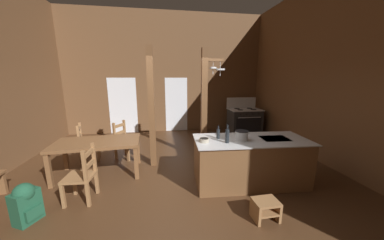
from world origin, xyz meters
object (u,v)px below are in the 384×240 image
object	(u,v)px
dining_table	(98,145)
stockpot_on_counter	(242,135)
step_stool	(265,208)
stove_range	(244,121)
ladderback_chair_near_window	(82,175)
mixing_bowl_on_counter	(204,140)
bottle_tall_on_counter	(218,134)
bottle_short_on_counter	(227,136)
backpack	(26,202)
ladderback_chair_by_post	(124,141)
kitchen_island	(250,161)
ladderback_chair_at_table_end	(87,143)

from	to	relation	value
dining_table	stockpot_on_counter	world-z (taller)	stockpot_on_counter
dining_table	step_stool	bearing A→B (deg)	-33.66
stove_range	ladderback_chair_near_window	bearing A→B (deg)	-141.85
mixing_bowl_on_counter	bottle_tall_on_counter	size ratio (longest dim) A/B	0.75
dining_table	mixing_bowl_on_counter	xyz separation A→B (m)	(2.10, -0.86, 0.28)
step_stool	bottle_short_on_counter	distance (m)	1.27
dining_table	backpack	size ratio (longest dim) A/B	2.94
ladderback_chair_by_post	bottle_tall_on_counter	distance (m)	2.62
kitchen_island	bottle_short_on_counter	distance (m)	0.80
ladderback_chair_at_table_end	backpack	xyz separation A→B (m)	(-0.09, -2.19, -0.14)
step_stool	stockpot_on_counter	xyz separation A→B (m)	(0.02, 1.01, 0.81)
dining_table	stockpot_on_counter	bearing A→B (deg)	-16.84
kitchen_island	ladderback_chair_at_table_end	bearing A→B (deg)	154.96
ladderback_chair_at_table_end	stockpot_on_counter	xyz separation A→B (m)	(3.33, -1.67, 0.53)
bottle_short_on_counter	bottle_tall_on_counter	bearing A→B (deg)	107.15
dining_table	stockpot_on_counter	xyz separation A→B (m)	(2.83, -0.86, 0.33)
step_stool	dining_table	bearing A→B (deg)	146.34
bottle_short_on_counter	backpack	bearing A→B (deg)	-172.66
ladderback_chair_by_post	stockpot_on_counter	size ratio (longest dim) A/B	2.96
mixing_bowl_on_counter	bottle_short_on_counter	bearing A→B (deg)	-16.55
stove_range	stockpot_on_counter	distance (m)	3.70
stockpot_on_counter	bottle_tall_on_counter	xyz separation A→B (m)	(-0.41, 0.15, 0.01)
bottle_short_on_counter	kitchen_island	bearing A→B (deg)	14.69
ladderback_chair_at_table_end	stockpot_on_counter	size ratio (longest dim) A/B	2.96
stove_range	ladderback_chair_at_table_end	bearing A→B (deg)	-161.29
ladderback_chair_at_table_end	ladderback_chair_near_window	bearing A→B (deg)	-73.52
stove_range	ladderback_chair_at_table_end	xyz separation A→B (m)	(-4.88, -1.65, -0.03)
stove_range	ladderback_chair_near_window	size ratio (longest dim) A/B	1.39
mixing_bowl_on_counter	bottle_short_on_counter	distance (m)	0.43
dining_table	ladderback_chair_at_table_end	xyz separation A→B (m)	(-0.51, 0.82, -0.20)
ladderback_chair_by_post	ladderback_chair_near_window	bearing A→B (deg)	-101.42
stockpot_on_counter	mixing_bowl_on_counter	size ratio (longest dim) A/B	1.70
ladderback_chair_near_window	stockpot_on_counter	distance (m)	2.86
stove_range	bottle_tall_on_counter	xyz separation A→B (m)	(-1.96, -3.17, 0.51)
ladderback_chair_at_table_end	bottle_tall_on_counter	distance (m)	3.34
ladderback_chair_near_window	backpack	xyz separation A→B (m)	(-0.62, -0.42, -0.14)
dining_table	ladderback_chair_by_post	bearing A→B (deg)	66.11
stockpot_on_counter	bottle_tall_on_counter	world-z (taller)	bottle_tall_on_counter
step_stool	backpack	world-z (taller)	backpack
step_stool	ladderback_chair_near_window	xyz separation A→B (m)	(-2.79, 0.92, 0.27)
ladderback_chair_at_table_end	mixing_bowl_on_counter	world-z (taller)	mixing_bowl_on_counter
ladderback_chair_by_post	bottle_short_on_counter	distance (m)	2.86
backpack	ladderback_chair_at_table_end	bearing A→B (deg)	87.54
kitchen_island	stockpot_on_counter	xyz separation A→B (m)	(-0.21, -0.02, 0.54)
dining_table	bottle_short_on_counter	xyz separation A→B (m)	(2.50, -0.98, 0.38)
stove_range	ladderback_chair_at_table_end	world-z (taller)	stove_range
mixing_bowl_on_counter	bottle_tall_on_counter	world-z (taller)	bottle_tall_on_counter
ladderback_chair_at_table_end	bottle_tall_on_counter	xyz separation A→B (m)	(2.92, -1.52, 0.55)
ladderback_chair_near_window	bottle_tall_on_counter	xyz separation A→B (m)	(2.40, 0.25, 0.55)
ladderback_chair_near_window	mixing_bowl_on_counter	world-z (taller)	mixing_bowl_on_counter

